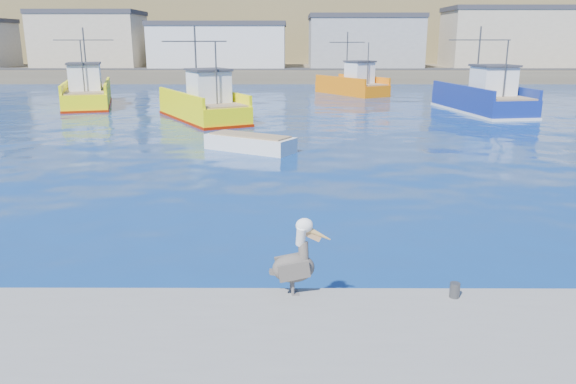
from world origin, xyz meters
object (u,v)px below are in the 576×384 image
object	(u,v)px
trawler_blue	(483,99)
skiff_mid	(250,144)
boat_orange	(353,84)
trawler_yellow_b	(204,106)
trawler_yellow_a	(88,94)
pelican	(296,262)

from	to	relation	value
trawler_blue	skiff_mid	distance (m)	22.72
trawler_blue	skiff_mid	size ratio (longest dim) A/B	2.31
boat_orange	skiff_mid	xyz separation A→B (m)	(-8.34, -29.65, -0.72)
boat_orange	trawler_yellow_b	bearing A→B (deg)	-123.56
trawler_yellow_b	skiff_mid	distance (m)	11.83
boat_orange	skiff_mid	bearing A→B (deg)	-105.70
trawler_yellow_a	trawler_yellow_b	xyz separation A→B (m)	(10.91, -8.33, -0.03)
trawler_yellow_b	skiff_mid	world-z (taller)	trawler_yellow_b
trawler_blue	trawler_yellow_a	bearing A→B (deg)	172.69
skiff_mid	pelican	world-z (taller)	pelican
trawler_blue	boat_orange	bearing A→B (deg)	120.35
trawler_yellow_b	boat_orange	distance (m)	22.23
trawler_yellow_a	trawler_yellow_b	size ratio (longest dim) A/B	1.07
boat_orange	pelican	xyz separation A→B (m)	(-6.22, -46.98, 0.13)
trawler_blue	skiff_mid	xyz separation A→B (m)	(-16.68, -15.41, -0.68)
trawler_yellow_a	pelican	size ratio (longest dim) A/B	7.08
trawler_yellow_b	pelican	distance (m)	29.10
trawler_yellow_b	trawler_blue	world-z (taller)	trawler_blue
trawler_blue	trawler_yellow_b	bearing A→B (deg)	-168.27
trawler_yellow_b	boat_orange	bearing A→B (deg)	56.44
trawler_blue	skiff_mid	world-z (taller)	trawler_blue
trawler_blue	boat_orange	xyz separation A→B (m)	(-8.34, 14.24, 0.04)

